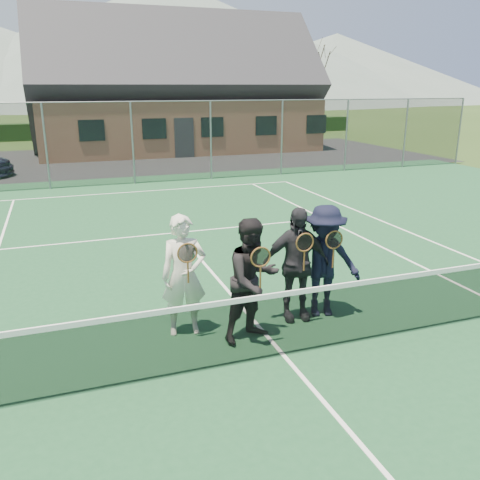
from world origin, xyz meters
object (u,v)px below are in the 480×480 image
Objects in this scene: player_c at (296,264)px; tennis_net at (284,321)px; clubhouse at (174,77)px; player_d at (324,261)px; player_a at (184,276)px; player_b at (253,280)px.

tennis_net is at bearing -122.33° from player_c.
clubhouse is 23.38m from player_d.
player_a is 2.22m from player_d.
player_a and player_b have the same top height.
clubhouse is 23.63m from player_a.
clubhouse is at bearing 81.70° from player_c.
clubhouse is 8.67× the size of player_c.
player_a is 1.00× the size of player_b.
player_a reaches higher than tennis_net.
tennis_net is 24.57m from clubhouse.
player_c is at bearing -3.29° from player_a.
player_a is at bearing 134.13° from tennis_net.
player_a is (-1.09, 1.13, 0.38)m from tennis_net.
player_d is at bearing -97.14° from clubhouse.
tennis_net is 0.75× the size of clubhouse.
player_d is (-2.88, -23.00, -3.07)m from clubhouse.
clubhouse is 23.42m from player_c.
clubhouse is 23.94m from player_b.
player_b is at bearing -100.21° from clubhouse.
tennis_net is 1.55m from player_d.
player_a is at bearing 150.54° from player_b.
player_a is (-5.09, -22.87, -3.07)m from clubhouse.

